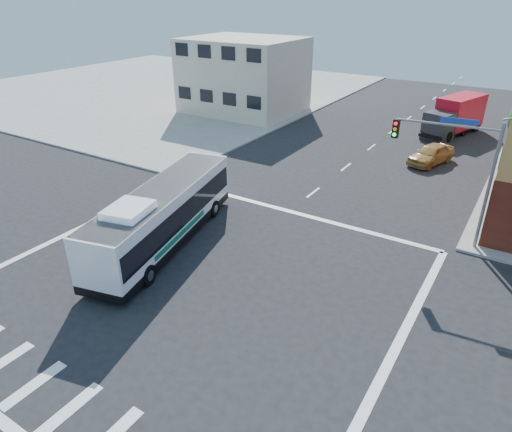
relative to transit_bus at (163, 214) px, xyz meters
The scene contains 7 objects.
ground 4.90m from the transit_bus, 30.16° to the right, with size 120.00×120.00×0.00m, color black.
sidewalk_nw 45.12m from the transit_bus, 133.51° to the left, with size 50.00×50.00×0.15m, color gray.
building_west 30.69m from the transit_bus, 115.26° to the left, with size 12.06×10.06×8.00m.
signal_mast_ne 15.80m from the transit_bus, 32.55° to the left, with size 7.91×1.13×8.07m.
transit_bus is the anchor object (origin of this frame).
box_truck 32.11m from the transit_bus, 73.39° to the left, with size 4.53×8.26×3.57m.
parked_car 23.13m from the transit_bus, 65.98° to the left, with size 1.89×4.70×1.60m, color #BB883F.
Camera 1 is at (12.15, -13.84, 12.80)m, focal length 32.00 mm.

